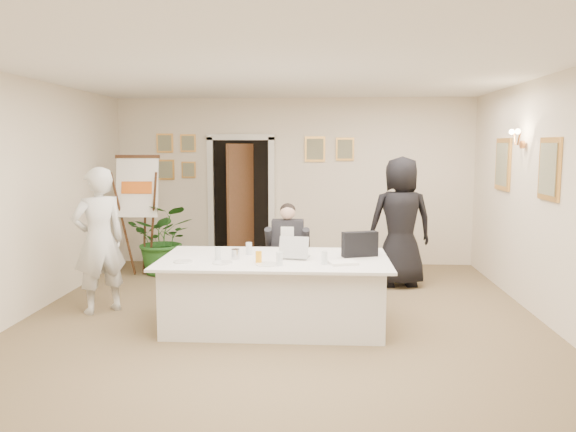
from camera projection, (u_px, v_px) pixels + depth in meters
The scene contains 28 objects.
floor at pixel (279, 328), 6.20m from camera, with size 7.00×7.00×0.00m, color brown.
ceiling at pixel (279, 69), 5.85m from camera, with size 6.00×7.00×0.02m, color white.
wall_back at pixel (294, 182), 9.50m from camera, with size 6.00×0.10×2.80m, color beige.
wall_front at pixel (222, 279), 2.56m from camera, with size 6.00×0.10×2.80m, color beige.
wall_left at pixel (9, 201), 6.20m from camera, with size 0.10×7.00×2.80m, color beige.
wall_right at pixel (565, 204), 5.86m from camera, with size 0.10×7.00×2.80m, color beige.
doorway at pixel (241, 203), 9.41m from camera, with size 1.14×0.86×2.20m.
pictures_back_wall at pixel (247, 155), 9.46m from camera, with size 3.40×0.06×0.80m, color #E5A84E, non-canonical shape.
pictures_right_wall at pixel (523, 166), 7.00m from camera, with size 0.06×2.20×0.80m, color #E5A84E, non-canonical shape.
wall_sconce at pixel (519, 138), 6.96m from camera, with size 0.20×0.30×0.24m, color #C67A3F, non-canonical shape.
conference_table at pixel (275, 292), 6.24m from camera, with size 2.51×1.35×0.78m.
seated_man at pixel (288, 252), 7.21m from camera, with size 0.55×0.59×1.29m, color black, non-canonical shape.
flip_chart at pixel (140, 222), 8.61m from camera, with size 0.64×0.41×1.83m.
standing_man at pixel (99, 240), 6.71m from camera, with size 0.64×0.42×1.76m, color silver.
standing_woman at pixel (400, 222), 7.98m from camera, with size 0.91×0.59×1.86m, color black.
potted_palm at pixel (164, 239), 8.79m from camera, with size 1.00×0.87×1.11m, color #21571D.
laptop at pixel (294, 245), 6.19m from camera, with size 0.32×0.35×0.28m, color #B7BABC, non-canonical shape.
laptop_bag at pixel (360, 244), 6.25m from camera, with size 0.40×0.11×0.28m, color black.
paper_stack at pixel (343, 263), 5.87m from camera, with size 0.29×0.20×0.03m, color white.
plate_left at pixel (183, 262), 5.96m from camera, with size 0.21×0.21×0.01m, color white.
plate_mid at pixel (222, 263), 5.90m from camera, with size 0.22×0.22×0.01m, color white.
plate_near at pixel (267, 264), 5.82m from camera, with size 0.24×0.24×0.01m, color white.
glass_a at pixel (218, 254), 6.07m from camera, with size 0.07×0.07×0.14m, color silver.
glass_b at pixel (279, 259), 5.80m from camera, with size 0.07×0.07×0.14m, color silver.
glass_c at pixel (324, 258), 5.85m from camera, with size 0.06×0.06×0.14m, color silver.
glass_d at pixel (249, 248), 6.38m from camera, with size 0.07×0.07×0.14m, color silver.
oj_glass at pixel (259, 258), 5.89m from camera, with size 0.07×0.07×0.13m, color #F8A214.
steel_jug at pixel (235, 254), 6.13m from camera, with size 0.09×0.09×0.11m, color silver.
Camera 1 is at (0.45, -5.98, 2.01)m, focal length 35.00 mm.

